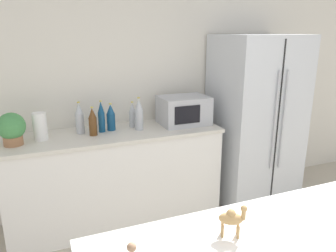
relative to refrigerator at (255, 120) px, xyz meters
name	(u,v)px	position (x,y,z in m)	size (l,w,h in m)	color
wall_back	(154,86)	(-1.00, 0.41, 0.38)	(8.00, 0.06, 2.55)	silver
back_counter	(116,177)	(-1.52, 0.08, -0.44)	(2.02, 0.63, 0.92)	white
refrigerator	(255,120)	(0.00, 0.00, 0.00)	(0.84, 0.76, 1.80)	silver
potted_plant	(12,128)	(-2.38, 0.03, 0.17)	(0.22, 0.22, 0.27)	#9E6B47
paper_towel_roll	(40,126)	(-2.16, 0.09, 0.14)	(0.12, 0.12, 0.24)	white
microwave	(184,110)	(-0.80, 0.10, 0.16)	(0.48, 0.37, 0.28)	#B2B5BA
back_bottle_0	(93,122)	(-1.72, 0.05, 0.15)	(0.07, 0.07, 0.26)	brown
back_bottle_1	(139,114)	(-1.28, 0.07, 0.17)	(0.08, 0.08, 0.31)	#B2B7BC
back_bottle_2	(80,118)	(-1.82, 0.16, 0.16)	(0.08, 0.08, 0.30)	#B2B7BC
back_bottle_3	(101,117)	(-1.62, 0.13, 0.16)	(0.06, 0.06, 0.30)	navy
back_bottle_4	(132,115)	(-1.31, 0.18, 0.14)	(0.07, 0.07, 0.25)	#B2B7BC
back_bottle_5	(111,118)	(-1.53, 0.15, 0.15)	(0.08, 0.08, 0.26)	navy
camel_figurine	(232,218)	(-1.43, -1.77, 0.16)	(0.12, 0.10, 0.15)	tan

